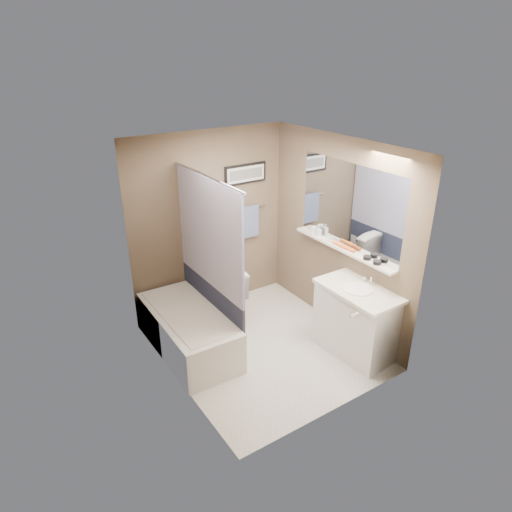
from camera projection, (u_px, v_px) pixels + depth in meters
ground at (263, 347)px, 5.49m from camera, size 2.50×2.50×0.00m
ceiling at (264, 148)px, 4.50m from camera, size 2.20×2.50×0.04m
wall_back at (210, 224)px, 5.92m from camera, size 2.20×0.04×2.40m
wall_front at (341, 305)px, 4.06m from camera, size 2.20×0.04×2.40m
wall_left at (172, 282)px, 4.45m from camera, size 0.04×2.50×2.40m
wall_right at (337, 236)px, 5.53m from camera, size 0.04×2.50×2.40m
tile_surround at (154, 281)px, 4.90m from camera, size 0.02×1.55×2.00m
curtain_rod at (206, 176)px, 4.81m from camera, size 0.02×1.55×0.02m
curtain_upper at (209, 233)px, 5.08m from camera, size 0.03×1.45×1.28m
curtain_lower at (212, 297)px, 5.43m from camera, size 0.03×1.45×0.36m
mirror at (349, 206)px, 5.25m from camera, size 0.02×1.60×1.00m
shelf at (342, 249)px, 5.43m from camera, size 0.12×1.60×0.03m
towel_bar at (246, 209)px, 6.14m from camera, size 0.60×0.02×0.02m
towel at (247, 222)px, 6.20m from camera, size 0.34×0.05×0.44m
art_frame at (245, 174)px, 5.96m from camera, size 0.62×0.02×0.26m
art_mat at (246, 174)px, 5.95m from camera, size 0.56×0.00×0.20m
art_image at (246, 174)px, 5.94m from camera, size 0.50×0.00×0.13m
door at (383, 307)px, 4.41m from camera, size 0.80×0.02×2.00m
door_handle at (354, 315)px, 4.28m from camera, size 0.10×0.02×0.02m
bathtub at (189, 331)px, 5.35m from camera, size 0.74×1.52×0.50m
tub_rim at (187, 313)px, 5.25m from camera, size 0.56×1.36×0.02m
toilet at (223, 292)px, 5.94m from camera, size 0.55×0.82×0.78m
vanity at (356, 322)px, 5.25m from camera, size 0.56×0.93×0.80m
countertop at (359, 291)px, 5.07m from camera, size 0.54×0.96×0.04m
sink_basin at (358, 289)px, 5.06m from camera, size 0.34×0.34×0.01m
faucet_spout at (371, 281)px, 5.14m from camera, size 0.02×0.02×0.10m
faucet_knob at (365, 279)px, 5.22m from camera, size 0.05×0.05×0.05m
candle_bowl_near at (377, 262)px, 5.01m from camera, size 0.09×0.09×0.04m
candle_bowl_far at (367, 258)px, 5.12m from camera, size 0.09×0.09×0.04m
hair_brush_front at (347, 248)px, 5.35m from camera, size 0.06×0.22×0.04m
hair_brush_back at (340, 245)px, 5.45m from camera, size 0.05×0.22×0.04m
pink_comb at (332, 242)px, 5.56m from camera, size 0.03×0.16×0.01m
glass_jar at (314, 230)px, 5.81m from camera, size 0.08×0.08×0.10m
soap_bottle at (318, 231)px, 5.73m from camera, size 0.07×0.07×0.14m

